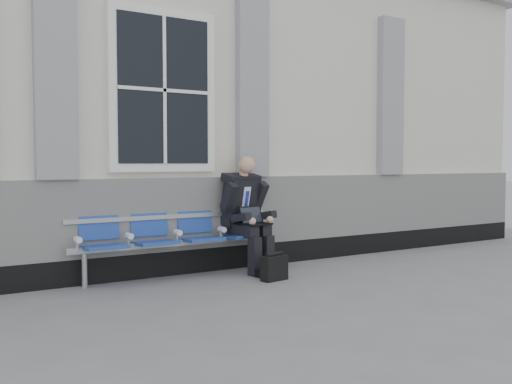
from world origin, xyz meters
TOP-DOWN VIEW (x-y plane):
  - ground at (0.00, 0.00)m, footprint 70.00×70.00m
  - station_building at (-0.02, 3.47)m, footprint 14.40×4.40m
  - bench at (0.44, 1.32)m, footprint 2.60×0.47m
  - businessman at (1.36, 1.19)m, footprint 0.63×0.84m
  - briefcase at (1.35, 0.53)m, footprint 0.35×0.19m

SIDE VIEW (x-z plane):
  - ground at x=0.00m, z-range 0.00..0.00m
  - briefcase at x=1.35m, z-range -0.01..0.32m
  - bench at x=0.44m, z-range 0.10..1.01m
  - businessman at x=1.36m, z-range 0.05..1.52m
  - station_building at x=-0.02m, z-range -0.02..4.47m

